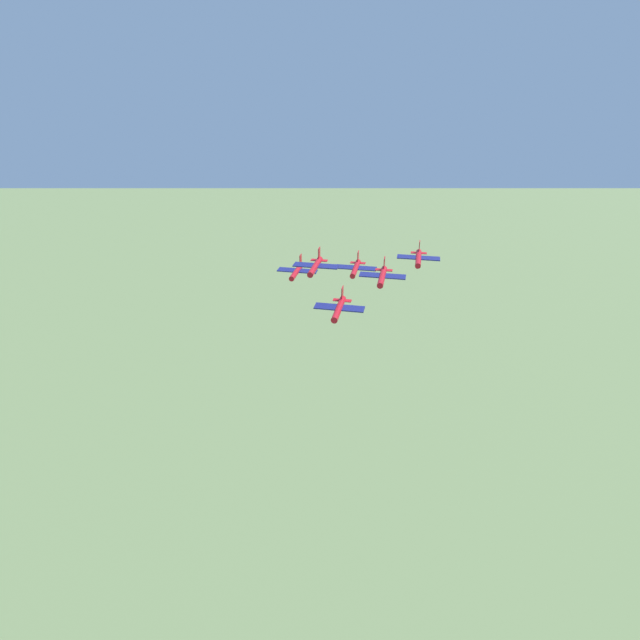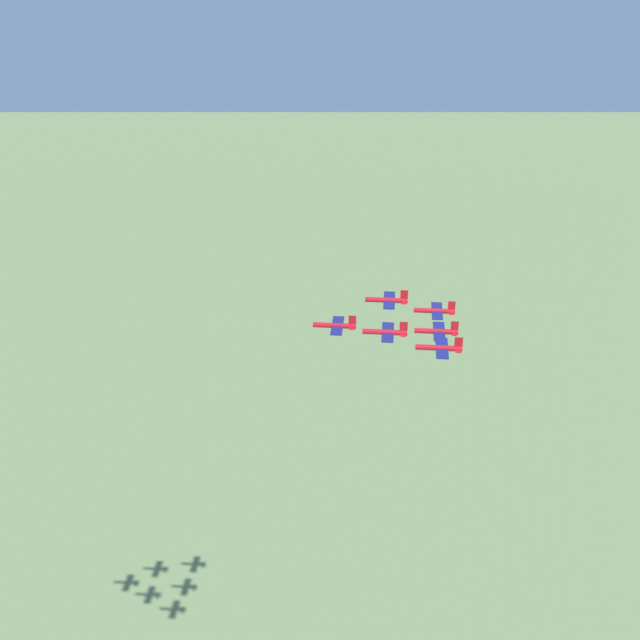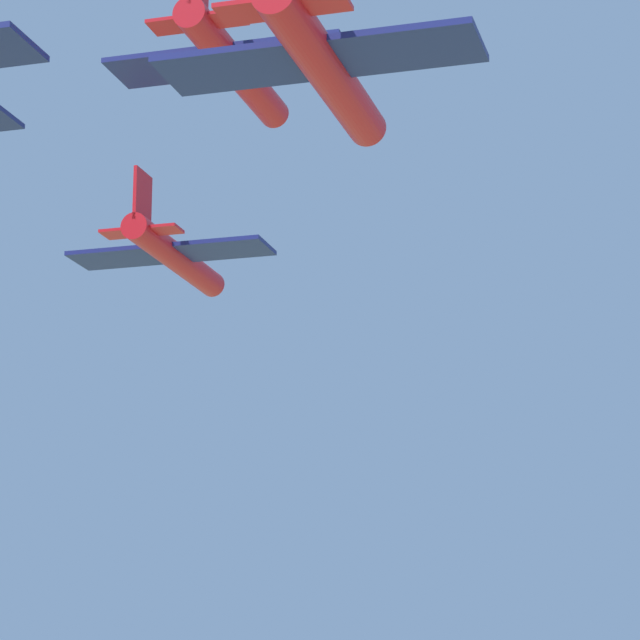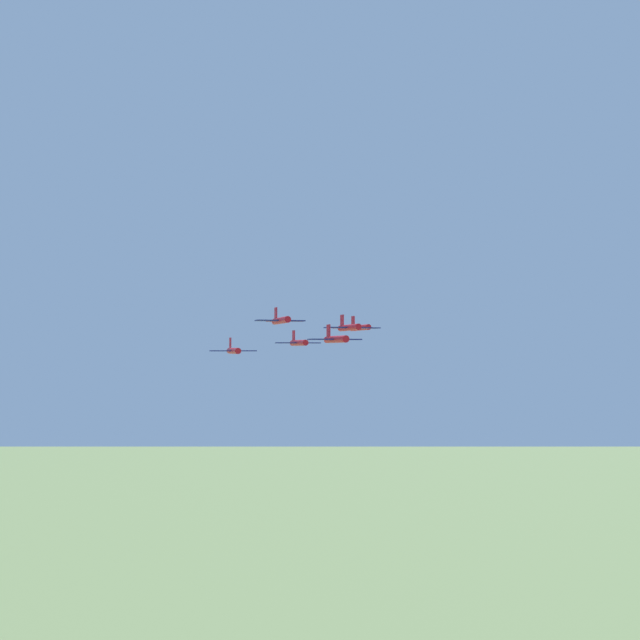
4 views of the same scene
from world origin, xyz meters
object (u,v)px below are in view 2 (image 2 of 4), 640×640
at_px(jet_0, 336,325).
at_px(jet_2, 388,300).
at_px(jet_4, 438,331).
at_px(jet_3, 441,348).
at_px(jet_5, 436,311).
at_px(jet_1, 387,332).

height_order(jet_0, jet_2, jet_2).
bearing_deg(jet_0, jet_4, -90.00).
xyz_separation_m(jet_3, jet_4, (-6.82, 11.65, -3.25)).
xyz_separation_m(jet_2, jet_5, (6.50, 11.62, -5.64)).
height_order(jet_0, jet_5, jet_0).
relative_size(jet_1, jet_2, 1.00).
distance_m(jet_0, jet_5, 26.71).
relative_size(jet_3, jet_4, 1.00).
xyz_separation_m(jet_1, jet_2, (-6.82, 11.65, 1.17)).
bearing_deg(jet_0, jet_1, -120.47).
bearing_deg(jet_2, jet_4, -120.47).
height_order(jet_0, jet_1, jet_1).
distance_m(jet_2, jet_3, 23.29).
distance_m(jet_3, jet_4, 13.89).
relative_size(jet_3, jet_5, 1.00).
height_order(jet_1, jet_4, jet_1).
distance_m(jet_0, jet_4, 22.96).
bearing_deg(jet_5, jet_3, -180.00).
xyz_separation_m(jet_0, jet_1, (13.32, -0.03, 2.45)).
relative_size(jet_2, jet_4, 1.00).
bearing_deg(jet_0, jet_3, -120.47).
height_order(jet_1, jet_2, jet_2).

